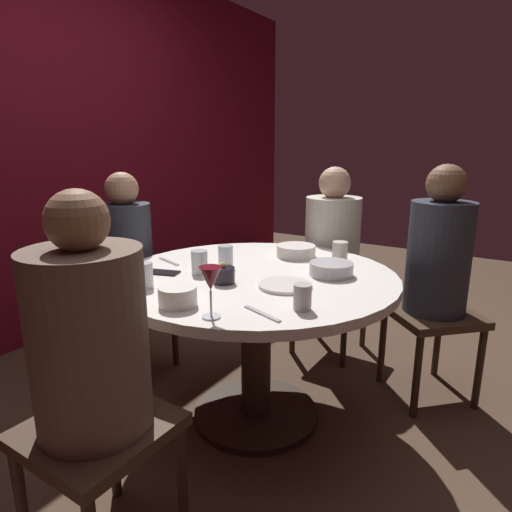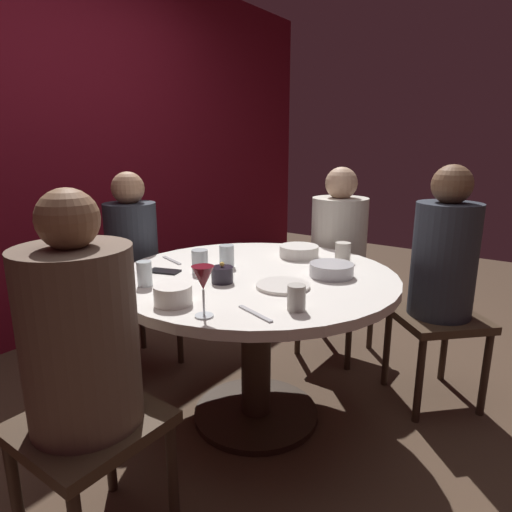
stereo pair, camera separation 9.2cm
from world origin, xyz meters
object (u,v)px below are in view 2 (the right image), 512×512
object	(u,v)px
cup_near_candle	(296,298)
seated_diner_left	(81,343)
wine_glass	(203,280)
cup_by_right_diner	(227,256)
bowl_serving_large	(331,270)
cup_far_edge	(200,261)
bowl_salad_center	(173,295)
cup_center_front	(145,274)
dining_table	(256,307)
dinner_plate	(283,286)
cell_phone	(164,271)
cup_by_left_diner	(343,252)
seated_diner_right	(339,242)
seated_diner_front_right	(444,263)
bowl_small_white	(299,251)
seated_diner_back	(132,251)
candle_holder	(222,275)

from	to	relation	value
cup_near_candle	seated_diner_left	bearing A→B (deg)	147.50
wine_glass	cup_by_right_diner	distance (m)	0.62
bowl_serving_large	cup_far_edge	xyz separation A→B (m)	(-0.30, 0.50, 0.02)
bowl_salad_center	cup_center_front	bearing A→B (deg)	71.73
dining_table	cup_far_edge	size ratio (longest dim) A/B	11.98
dinner_plate	cell_phone	xyz separation A→B (m)	(-0.13, 0.55, -0.00)
cup_by_left_diner	cup_far_edge	distance (m)	0.71
bowl_salad_center	cup_near_candle	size ratio (longest dim) A/B	1.51
seated_diner_right	bowl_salad_center	world-z (taller)	seated_diner_right
cup_by_left_diner	cup_center_front	size ratio (longest dim) A/B	0.92
cup_center_front	cup_far_edge	world-z (taller)	cup_far_edge
bowl_serving_large	cup_near_candle	xyz separation A→B (m)	(-0.44, -0.08, 0.02)
dinner_plate	bowl_serving_large	xyz separation A→B (m)	(0.26, -0.09, 0.02)
cup_by_right_diner	seated_diner_right	bearing A→B (deg)	-11.59
cup_near_candle	cup_by_left_diner	size ratio (longest dim) A/B	0.96
seated_diner_front_right	bowl_small_white	distance (m)	0.70
bowl_salad_center	wine_glass	bearing A→B (deg)	-98.19
cup_by_right_diner	wine_glass	bearing A→B (deg)	-147.72
dining_table	seated_diner_front_right	xyz separation A→B (m)	(0.65, -0.65, 0.17)
dinner_plate	seated_diner_back	bearing A→B (deg)	84.71
candle_holder	wine_glass	world-z (taller)	wine_glass
seated_diner_back	wine_glass	xyz separation A→B (m)	(-0.52, -1.01, 0.15)
candle_holder	bowl_small_white	xyz separation A→B (m)	(0.56, -0.04, -0.00)
seated_diner_front_right	cup_by_right_diner	size ratio (longest dim) A/B	11.50
bowl_serving_large	cup_by_left_diner	world-z (taller)	cup_by_left_diner
seated_diner_left	cup_by_right_diner	world-z (taller)	seated_diner_left
bowl_salad_center	cup_by_right_diner	distance (m)	0.52
bowl_serving_large	seated_diner_left	bearing A→B (deg)	164.11
cell_phone	dining_table	bearing A→B (deg)	105.26
bowl_salad_center	cell_phone	bearing A→B (deg)	51.54
bowl_small_white	cup_by_left_diner	size ratio (longest dim) A/B	2.11
dining_table	cup_by_left_diner	bearing A→B (deg)	-28.52
dinner_plate	bowl_small_white	distance (m)	0.51
bowl_salad_center	bowl_small_white	xyz separation A→B (m)	(0.86, -0.02, -0.01)
seated_diner_right	dining_table	bearing A→B (deg)	0.00
cell_phone	seated_diner_back	bearing A→B (deg)	-132.05
candle_holder	bowl_salad_center	distance (m)	0.30
seated_diner_front_right	bowl_small_white	world-z (taller)	seated_diner_front_right
cup_center_front	bowl_salad_center	bearing A→B (deg)	-108.27
seated_diner_back	wine_glass	bearing A→B (deg)	-27.08
dining_table	bowl_serving_large	size ratio (longest dim) A/B	6.55
bowl_small_white	cup_near_candle	world-z (taller)	cup_near_candle
cell_phone	cup_near_candle	bearing A→B (deg)	67.68
seated_diner_back	cup_center_front	world-z (taller)	seated_diner_back
seated_diner_left	cell_phone	size ratio (longest dim) A/B	8.39
seated_diner_front_right	bowl_serving_large	distance (m)	0.61
dinner_plate	cup_center_front	bearing A→B (deg)	123.61
cell_phone	bowl_small_white	distance (m)	0.70
seated_diner_left	seated_diner_back	xyz separation A→B (m)	(0.88, 0.85, -0.02)
dinner_plate	seated_diner_right	bearing A→B (deg)	12.11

